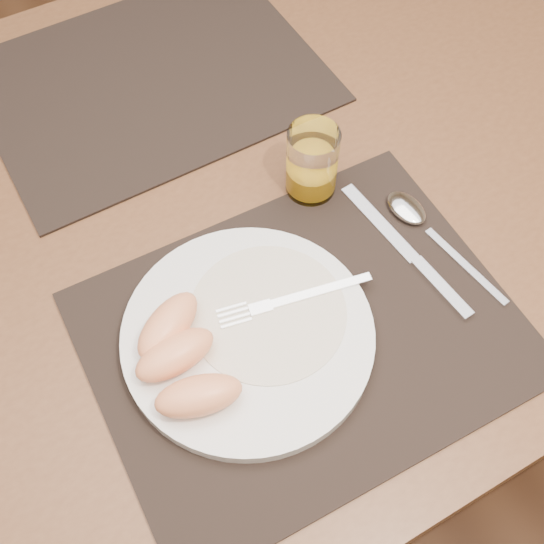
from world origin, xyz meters
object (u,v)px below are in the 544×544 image
Objects in this scene: table at (221,231)px; plate at (248,335)px; placemat_far at (151,80)px; fork at (282,302)px; knife at (415,260)px; juice_glass at (312,165)px; placemat_near at (304,334)px; spoon at (415,216)px.

plate reaches higher than table.
fork is (-0.02, -0.40, 0.02)m from placemat_far.
plate is at bearing 178.08° from knife.
juice_glass is (0.09, -0.27, 0.04)m from placemat_far.
placemat_near is 0.20m from spoon.
table is at bearing 140.36° from spoon.
table is 8.03× the size of fork.
table is 0.24m from placemat_far.
placemat_far is 2.34× the size of spoon.
placemat_near is 0.21m from juice_glass.
plate is at bearing -170.45° from spoon.
fork reaches higher than plate.
knife is 0.16m from juice_glass.
plate is at bearing -107.59° from table.
knife is at bearing -72.27° from juice_glass.
juice_glass reaches higher than spoon.
placemat_far is 4.82× the size of juice_glass.
fork reaches higher than knife.
juice_glass is (-0.05, 0.15, 0.04)m from knife.
fork is at bearing 173.09° from knife.
fork is 0.91× the size of spoon.
knife is (0.15, -0.20, 0.09)m from table.
placemat_far is at bearing 80.25° from plate.
juice_glass reaches higher than plate.
spoon reaches higher than table.
fork is (0.05, 0.01, 0.01)m from plate.
spoon is at bearing 18.71° from placemat_near.
fork is at bearing -171.74° from spoon.
placemat_near is at bearing -123.08° from juice_glass.
placemat_far is at bearing 87.58° from table.
placemat_far reaches higher than table.
plate reaches higher than spoon.
placemat_near is 2.04× the size of knife.
spoon reaches higher than knife.
table is 0.21m from fork.
placemat_near is 0.16m from knife.
placemat_far is 0.29m from juice_glass.
placemat_near is 0.06m from plate.
table is 0.26m from spoon.
table is at bearing 85.85° from fork.
placemat_far is 2.04× the size of knife.
spoon is (0.03, 0.05, 0.00)m from knife.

